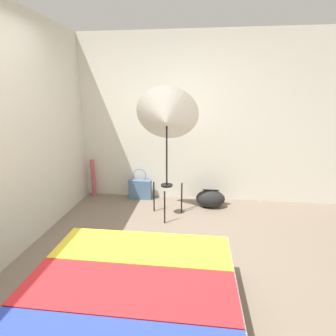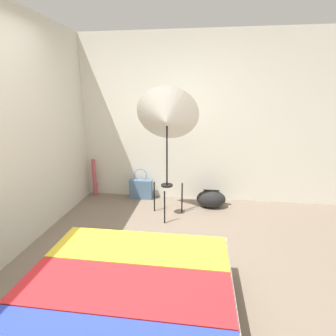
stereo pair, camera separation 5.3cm
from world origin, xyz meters
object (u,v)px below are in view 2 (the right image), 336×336
at_px(tote_bag, 141,189).
at_px(paper_roll, 94,178).
at_px(photo_umbrella, 167,119).
at_px(duffel_bag, 211,199).

xyz_separation_m(tote_bag, paper_roll, (-0.82, 0.04, 0.15)).
bearing_deg(photo_umbrella, duffel_bag, 30.37).
bearing_deg(paper_roll, tote_bag, -2.50).
relative_size(photo_umbrella, duffel_bag, 4.05).
distance_m(tote_bag, paper_roll, 0.83).
bearing_deg(photo_umbrella, paper_roll, 154.99).
relative_size(photo_umbrella, tote_bag, 3.47).
bearing_deg(paper_roll, photo_umbrella, -25.01).
relative_size(duffel_bag, paper_roll, 0.70).
bearing_deg(duffel_bag, photo_umbrella, -149.63).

